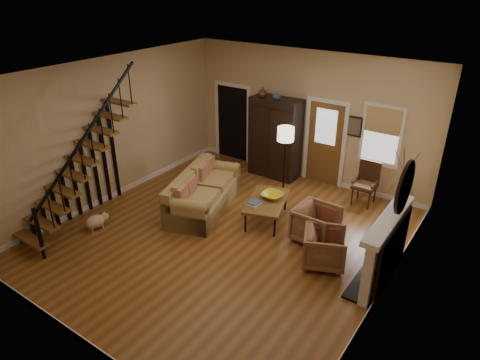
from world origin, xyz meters
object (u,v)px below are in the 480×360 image
Objects in this scene: floor_lamp at (284,161)px; armchair_left at (325,248)px; sofa at (204,192)px; coffee_table at (266,210)px; armoire at (275,138)px; armchair_right at (316,224)px; side_chair at (365,184)px.

armchair_left is at bearing -45.16° from floor_lamp.
floor_lamp is at bearing 39.07° from sofa.
coffee_table is at bearing -75.91° from floor_lamp.
coffee_table is 1.49m from floor_lamp.
armoire is at bearing 132.30° from floor_lamp.
armchair_right is 0.80× the size of side_chair.
floor_lamp is 1.94m from side_chair.
sofa is at bearing -141.61° from side_chair.
armchair_right is (1.21, -0.08, 0.12)m from coffee_table.
armoire reaches higher than coffee_table.
armoire is 1.12m from floor_lamp.
sofa is 1.50m from coffee_table.
sofa is at bearing -98.32° from armoire.
armchair_left is at bearing -141.16° from armchair_right.
floor_lamp is at bearing 49.42° from armchair_right.
side_chair is at bearing 20.81° from sofa.
armoire is at bearing 20.44° from armchair_left.
armchair_left is 0.45× the size of floor_lamp.
armoire is 2.61m from side_chair.
armchair_right is (2.29, -2.22, -0.68)m from armoire.
floor_lamp is at bearing -161.04° from side_chair.
floor_lamp is at bearing 21.15° from armchair_left.
armchair_right is at bearing -97.23° from side_chair.
sofa is 2.29× the size of side_chair.
armchair_left is (2.78, -2.86, -0.70)m from armoire.
armoire is at bearing 116.70° from coffee_table.
side_chair is at bearing -18.81° from armchair_left.
armchair_right reaches higher than armchair_left.
floor_lamp is (-2.03, 2.04, 0.51)m from armchair_left.
sofa is 3.02× the size of armchair_left.
side_chair is (2.55, -0.20, -0.54)m from armoire.
floor_lamp reaches higher than armchair_right.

